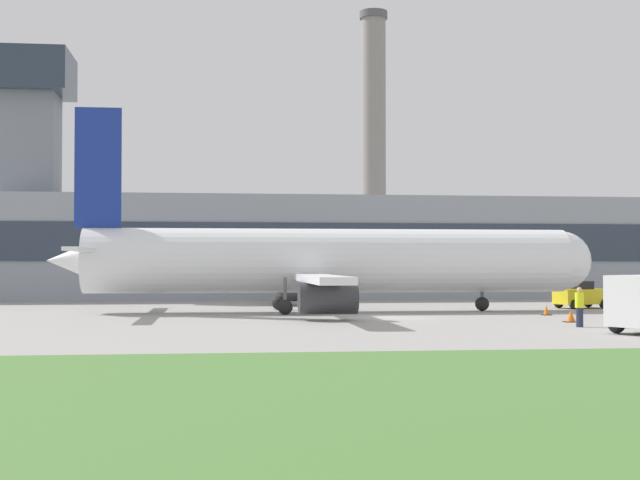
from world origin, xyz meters
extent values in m
plane|color=#999691|center=(0.00, 0.00, 0.00)|extent=(400.00, 400.00, 0.00)
cube|color=#8C939E|center=(0.00, 28.53, 4.08)|extent=(89.99, 13.30, 8.16)
cube|color=#2D3847|center=(0.00, 21.83, 4.49)|extent=(88.19, 0.16, 2.94)
cube|color=slate|center=(-23.90, 28.53, 8.30)|extent=(4.27, 4.27, 16.60)
cube|color=#283342|center=(-23.90, 28.53, 18.31)|extent=(6.40, 6.40, 3.41)
cylinder|color=gray|center=(11.20, 65.98, 17.12)|extent=(3.11, 3.11, 34.23)
cylinder|color=#4C4C51|center=(11.20, 65.98, 34.70)|extent=(3.57, 3.57, 0.93)
cylinder|color=white|center=(-2.29, 5.82, 3.00)|extent=(28.24, 3.73, 3.73)
sphere|color=white|center=(11.83, 5.82, 3.00)|extent=(3.55, 3.55, 3.55)
cone|color=white|center=(-16.41, 5.82, 3.00)|extent=(4.11, 3.55, 3.55)
cube|color=navy|center=(-15.62, 5.82, 8.30)|extent=(2.61, 0.24, 6.87)
cube|color=white|center=(-15.96, 1.91, 3.56)|extent=(0.75, 7.84, 0.20)
cube|color=white|center=(-15.96, 9.74, 3.56)|extent=(0.75, 7.84, 0.20)
cube|color=white|center=(-3.70, -1.45, 2.07)|extent=(1.67, 13.06, 0.36)
cube|color=white|center=(-3.70, 13.10, 2.07)|extent=(1.67, 13.06, 0.36)
cylinder|color=#333338|center=(-3.40, -1.92, 1.11)|extent=(2.91, 1.61, 1.61)
cylinder|color=#333338|center=(-3.40, 13.57, 1.11)|extent=(2.91, 1.61, 1.61)
cylinder|color=#59595B|center=(6.89, 5.82, 1.25)|extent=(0.20, 0.20, 1.65)
sphere|color=black|center=(6.89, 5.82, 0.42)|extent=(0.84, 0.84, 0.84)
cylinder|color=#59595B|center=(-5.11, 3.36, 1.25)|extent=(0.20, 0.20, 1.65)
sphere|color=black|center=(-5.11, 3.36, 0.42)|extent=(0.84, 0.84, 0.84)
cylinder|color=#59595B|center=(-5.11, 8.29, 1.25)|extent=(0.20, 0.20, 1.65)
sphere|color=black|center=(-5.11, 8.29, 0.42)|extent=(0.84, 0.84, 0.84)
cube|color=yellow|center=(14.01, 8.00, 0.75)|extent=(3.56, 2.40, 0.95)
cube|color=black|center=(14.01, 8.00, 1.47)|extent=(1.39, 1.38, 0.50)
sphere|color=black|center=(15.31, 7.56, 0.31)|extent=(0.61, 0.61, 0.61)
sphere|color=black|center=(14.91, 9.04, 0.31)|extent=(0.61, 0.61, 0.61)
sphere|color=black|center=(13.10, 6.97, 0.31)|extent=(0.61, 0.61, 0.61)
sphere|color=black|center=(12.71, 8.45, 0.31)|extent=(0.61, 0.61, 0.61)
sphere|color=black|center=(7.24, -11.33, 0.35)|extent=(0.70, 0.70, 0.70)
cylinder|color=#23283D|center=(7.20, -7.74, 0.43)|extent=(0.33, 0.33, 0.86)
cylinder|color=yellow|center=(7.20, -7.74, 1.20)|extent=(0.41, 0.41, 0.68)
sphere|color=tan|center=(7.20, -7.74, 1.66)|extent=(0.23, 0.23, 0.23)
cube|color=black|center=(9.10, 1.20, 0.01)|extent=(0.49, 0.49, 0.03)
cone|color=orange|center=(9.10, 1.20, 0.27)|extent=(0.35, 0.35, 0.54)
cube|color=black|center=(8.15, -4.46, 0.01)|extent=(0.64, 0.64, 0.03)
cone|color=orange|center=(8.15, -4.46, 0.29)|extent=(0.46, 0.46, 0.58)
camera|label=1|loc=(-9.03, -45.91, 2.86)|focal=50.00mm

